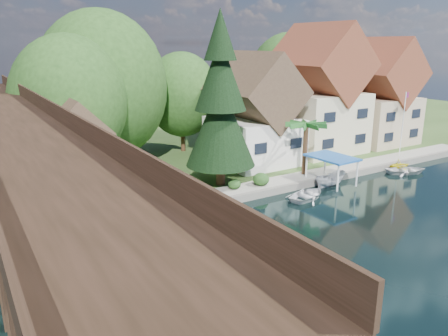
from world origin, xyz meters
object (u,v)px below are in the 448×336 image
(house_center, at_px, (318,98))
(boat_canopy, at_px, (331,174))
(house_left, at_px, (254,117))
(shed, at_px, (75,157))
(flagpole, at_px, (404,117))
(boat_white_b, at_px, (406,169))
(house_right, at_px, (376,99))
(palm_tree, at_px, (306,126))
(tugboat, at_px, (204,212))
(trestle_bridge, at_px, (18,179))
(conifer, at_px, (220,104))
(boat_white_a, at_px, (308,194))
(boat_yellow, at_px, (399,164))

(house_center, height_order, boat_canopy, house_center)
(house_left, bearing_deg, shed, -175.23)
(flagpole, xyz_separation_m, boat_canopy, (-12.81, -2.53, -3.54))
(boat_white_b, bearing_deg, boat_canopy, 108.47)
(flagpole, bearing_deg, house_right, 63.50)
(palm_tree, height_order, boat_canopy, palm_tree)
(house_left, xyz_separation_m, boat_canopy, (2.04, -8.86, -3.97))
(house_center, height_order, tugboat, house_center)
(trestle_bridge, bearing_deg, palm_tree, 10.87)
(conifer, bearing_deg, boat_white_a, -48.45)
(shed, relative_size, boat_canopy, 1.81)
(trestle_bridge, height_order, house_left, house_left)
(trestle_bridge, height_order, tugboat, trestle_bridge)
(tugboat, bearing_deg, house_left, 40.96)
(trestle_bridge, xyz_separation_m, house_right, (41.00, 10.83, 0.43))
(trestle_bridge, distance_m, shed, 10.69)
(tugboat, height_order, boat_white_a, tugboat)
(conifer, bearing_deg, flagpole, -4.61)
(tugboat, bearing_deg, boat_yellow, 2.60)
(house_left, xyz_separation_m, shed, (-18.00, -1.50, -1.31))
(house_left, xyz_separation_m, flagpole, (14.85, -6.33, -0.43))
(conifer, distance_m, boat_canopy, 11.59)
(palm_tree, bearing_deg, flagpole, -0.73)
(tugboat, distance_m, boat_canopy, 13.32)
(house_center, height_order, boat_white_b, house_center)
(boat_white_a, bearing_deg, boat_white_b, -103.58)
(boat_white_b, bearing_deg, shed, 98.74)
(palm_tree, relative_size, boat_white_a, 1.34)
(trestle_bridge, xyz_separation_m, boat_canopy, (25.04, 1.97, -4.18))
(shed, bearing_deg, boat_white_a, -28.16)
(house_center, distance_m, boat_yellow, 11.22)
(trestle_bridge, distance_m, house_right, 42.41)
(trestle_bridge, xyz_separation_m, boat_white_b, (34.24, 0.97, -4.94))
(house_center, distance_m, boat_white_a, 16.33)
(house_left, relative_size, boat_canopy, 2.54)
(house_right, relative_size, tugboat, 3.83)
(trestle_bridge, bearing_deg, house_right, 14.79)
(house_right, xyz_separation_m, shed, (-36.00, -1.50, -1.95))
(palm_tree, distance_m, boat_yellow, 11.51)
(house_right, bearing_deg, palm_tree, -159.72)
(house_left, bearing_deg, palm_tree, -77.72)
(trestle_bridge, distance_m, conifer, 17.54)
(boat_yellow, bearing_deg, house_center, 30.00)
(shed, distance_m, tugboat, 11.14)
(tugboat, relative_size, boat_yellow, 1.41)
(conifer, relative_size, flagpole, 2.10)
(house_center, distance_m, tugboat, 23.42)
(house_right, height_order, boat_white_b, house_right)
(palm_tree, xyz_separation_m, boat_yellow, (10.32, -2.56, -4.41))
(house_right, bearing_deg, boat_yellow, -126.04)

